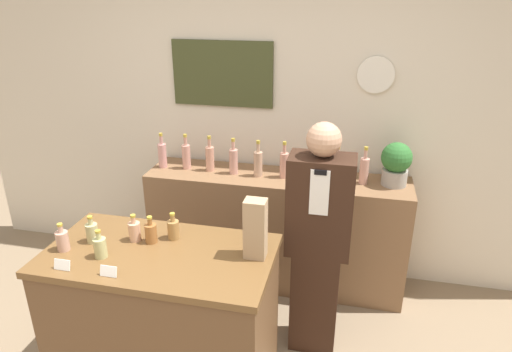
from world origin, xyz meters
TOP-DOWN VIEW (x-y plane):
  - back_wall at (-0.00, 2.00)m, footprint 5.20×0.09m
  - back_shelf at (0.17, 1.71)m, footprint 2.03×0.46m
  - display_counter at (-0.28, 0.51)m, footprint 1.27×0.69m
  - shopkeeper at (0.55, 1.04)m, footprint 0.40×0.25m
  - potted_plant at (1.03, 1.75)m, footprint 0.22×0.22m
  - paper_bag at (0.25, 0.59)m, footprint 0.12×0.09m
  - price_card_left at (-0.69, 0.25)m, footprint 0.09×0.02m
  - price_card_right at (-0.43, 0.25)m, footprint 0.09×0.02m
  - counter_bottle_0 at (-0.80, 0.42)m, footprint 0.07×0.07m
  - counter_bottle_1 at (-0.69, 0.53)m, footprint 0.07×0.07m
  - counter_bottle_2 at (-0.56, 0.40)m, footprint 0.07×0.07m
  - counter_bottle_3 at (-0.46, 0.60)m, footprint 0.07×0.07m
  - counter_bottle_4 at (-0.36, 0.60)m, footprint 0.07×0.07m
  - counter_bottle_5 at (-0.25, 0.67)m, footprint 0.07×0.07m
  - shelf_bottle_0 at (-0.77, 1.71)m, footprint 0.07×0.07m
  - shelf_bottle_1 at (-0.57, 1.72)m, footprint 0.07×0.07m
  - shelf_bottle_2 at (-0.37, 1.72)m, footprint 0.07×0.07m
  - shelf_bottle_3 at (-0.17, 1.70)m, footprint 0.07×0.07m
  - shelf_bottle_4 at (0.02, 1.69)m, footprint 0.07×0.07m
  - shelf_bottle_5 at (0.22, 1.71)m, footprint 0.07×0.07m
  - shelf_bottle_6 at (0.42, 1.72)m, footprint 0.07×0.07m
  - shelf_bottle_7 at (0.62, 1.71)m, footprint 0.07×0.07m
  - shelf_bottle_8 at (0.81, 1.72)m, footprint 0.07×0.07m

SIDE VIEW (x-z plane):
  - display_counter at x=-0.28m, z-range 0.00..0.93m
  - back_shelf at x=0.17m, z-range 0.00..0.94m
  - shopkeeper at x=0.55m, z-range 0.00..1.58m
  - price_card_left at x=-0.69m, z-range 0.93..0.99m
  - price_card_right at x=-0.43m, z-range 0.93..0.99m
  - counter_bottle_0 at x=-0.80m, z-range 0.91..1.07m
  - counter_bottle_1 at x=-0.69m, z-range 0.91..1.07m
  - counter_bottle_2 at x=-0.56m, z-range 0.91..1.07m
  - counter_bottle_3 at x=-0.46m, z-range 0.91..1.07m
  - counter_bottle_4 at x=-0.36m, z-range 0.91..1.07m
  - counter_bottle_5 at x=-0.25m, z-range 0.91..1.07m
  - shelf_bottle_0 at x=-0.77m, z-range 0.90..1.19m
  - shelf_bottle_1 at x=-0.57m, z-range 0.90..1.19m
  - shelf_bottle_2 at x=-0.37m, z-range 0.90..1.19m
  - shelf_bottle_3 at x=-0.17m, z-range 0.90..1.19m
  - shelf_bottle_4 at x=0.02m, z-range 0.90..1.19m
  - shelf_bottle_5 at x=0.22m, z-range 0.90..1.19m
  - shelf_bottle_6 at x=0.42m, z-range 0.90..1.19m
  - shelf_bottle_7 at x=0.62m, z-range 0.90..1.19m
  - shelf_bottle_8 at x=0.81m, z-range 0.90..1.19m
  - paper_bag at x=0.25m, z-range 0.93..1.27m
  - potted_plant at x=1.03m, z-range 0.95..1.27m
  - back_wall at x=0.00m, z-range 0.00..2.70m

